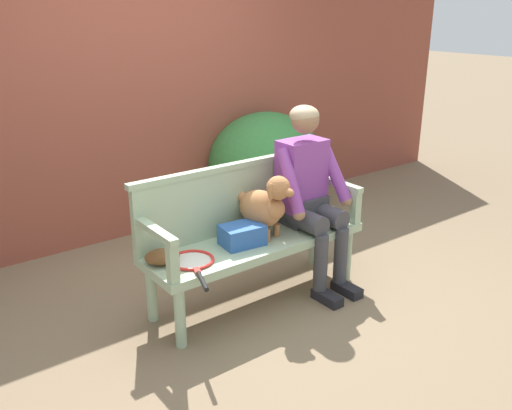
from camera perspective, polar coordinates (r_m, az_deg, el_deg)
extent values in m
plane|color=#7A664C|center=(4.02, 0.00, -9.65)|extent=(40.00, 40.00, 0.00)
cube|color=brown|center=(5.09, -12.36, 9.77)|extent=(8.00, 0.30, 2.24)
ellipsoid|color=#337538|center=(5.48, 1.02, 4.37)|extent=(1.18, 1.07, 1.02)
cube|color=#9EB793|center=(3.82, 0.00, -3.95)|extent=(1.61, 0.50, 0.06)
cylinder|color=#9EB793|center=(3.44, -7.90, -11.49)|extent=(0.07, 0.07, 0.41)
cylinder|color=#9EB793|center=(4.24, 9.43, -5.19)|extent=(0.07, 0.07, 0.41)
cylinder|color=#9EB793|center=(3.73, -10.81, -8.97)|extent=(0.07, 0.07, 0.41)
cylinder|color=#9EB793|center=(4.48, 5.95, -3.58)|extent=(0.07, 0.07, 0.41)
cube|color=#9EB793|center=(3.89, -1.95, 0.61)|extent=(1.61, 0.05, 0.46)
cube|color=#9EB793|center=(3.81, -1.99, 4.15)|extent=(1.65, 0.06, 0.04)
cube|color=#9EB793|center=(3.22, -8.67, -6.03)|extent=(0.06, 0.06, 0.24)
cube|color=#9EB793|center=(3.34, -10.53, -2.57)|extent=(0.06, 0.50, 0.04)
cube|color=#9EB793|center=(4.10, 10.32, -0.28)|extent=(0.06, 0.06, 0.24)
cube|color=#9EB793|center=(4.19, 8.36, 2.30)|extent=(0.06, 0.50, 0.04)
cube|color=black|center=(3.99, 7.40, -9.52)|extent=(0.10, 0.24, 0.07)
cylinder|color=#3D3D42|center=(3.92, 6.74, -5.98)|extent=(0.10, 0.10, 0.42)
cylinder|color=#3D3D42|center=(3.92, 5.30, -1.64)|extent=(0.15, 0.32, 0.15)
cube|color=black|center=(4.11, 9.42, -8.63)|extent=(0.10, 0.24, 0.07)
cylinder|color=#3D3D42|center=(4.05, 8.80, -5.19)|extent=(0.10, 0.10, 0.42)
cylinder|color=#3D3D42|center=(4.05, 7.39, -1.00)|extent=(0.15, 0.32, 0.15)
cube|color=#3D3D42|center=(4.09, 4.84, -0.41)|extent=(0.32, 0.24, 0.20)
cube|color=#843D93|center=(4.02, 4.76, 3.15)|extent=(0.34, 0.22, 0.52)
cylinder|color=#843D93|center=(3.79, 3.60, 2.46)|extent=(0.14, 0.33, 0.45)
sphere|color=#936B4C|center=(3.76, 4.48, -0.94)|extent=(0.09, 0.09, 0.09)
cylinder|color=#843D93|center=(4.07, 8.10, 3.53)|extent=(0.14, 0.33, 0.45)
sphere|color=#936B4C|center=(4.06, 9.35, 0.48)|extent=(0.09, 0.09, 0.09)
sphere|color=#936B4C|center=(3.90, 5.13, 8.85)|extent=(0.20, 0.20, 0.20)
ellipsoid|color=tan|center=(3.90, 5.05, 9.30)|extent=(0.21, 0.21, 0.14)
cylinder|color=#AD7042|center=(3.76, 1.13, -3.15)|extent=(0.05, 0.05, 0.09)
cylinder|color=#AD7042|center=(3.85, 2.16, -2.58)|extent=(0.05, 0.05, 0.09)
cylinder|color=#AD7042|center=(3.87, -1.24, -2.46)|extent=(0.05, 0.05, 0.09)
cylinder|color=#AD7042|center=(3.95, -0.18, -1.93)|extent=(0.05, 0.05, 0.09)
ellipsoid|color=#AD7042|center=(3.80, 0.46, -0.37)|extent=(0.30, 0.37, 0.26)
sphere|color=#AD7042|center=(3.73, 1.89, -0.42)|extent=(0.15, 0.15, 0.15)
sphere|color=#AD7042|center=(3.66, 2.34, 1.79)|extent=(0.16, 0.16, 0.16)
ellipsoid|color=#AD7042|center=(3.63, 3.29, 1.33)|extent=(0.09, 0.11, 0.06)
ellipsoid|color=#AD7042|center=(3.61, 1.57, 1.38)|extent=(0.06, 0.05, 0.12)
ellipsoid|color=#AD7042|center=(3.72, 2.80, 1.93)|extent=(0.06, 0.05, 0.12)
sphere|color=#AD7042|center=(3.87, -1.39, 0.84)|extent=(0.08, 0.08, 0.08)
torus|color=red|center=(3.50, -6.72, -5.70)|extent=(0.37, 0.37, 0.02)
cylinder|color=silver|center=(3.51, -6.71, -5.80)|extent=(0.25, 0.25, 0.00)
cube|color=red|center=(3.36, -6.14, -6.81)|extent=(0.06, 0.08, 0.02)
cylinder|color=black|center=(3.24, -5.60, -7.88)|extent=(0.10, 0.22, 0.03)
ellipsoid|color=brown|center=(3.49, -9.72, -5.31)|extent=(0.27, 0.25, 0.09)
cube|color=#2856A3|center=(3.69, -1.45, -3.13)|extent=(0.30, 0.23, 0.14)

